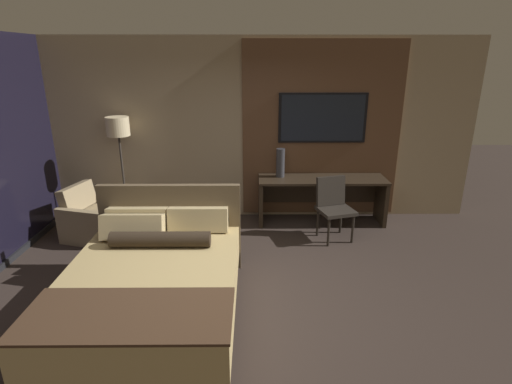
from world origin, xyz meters
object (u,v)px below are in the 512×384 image
(armchair_by_window, at_px, (97,219))
(bed, at_px, (153,286))
(desk_chair, at_px, (333,203))
(floor_lamp, at_px, (119,135))
(tv, at_px, (323,118))
(vase_tall, at_px, (280,163))
(desk, at_px, (321,191))

(armchair_by_window, bearing_deg, bed, -131.29)
(desk_chair, bearing_deg, floor_lamp, 153.28)
(tv, distance_m, armchair_by_window, 3.68)
(bed, bearing_deg, armchair_by_window, 123.49)
(floor_lamp, relative_size, vase_tall, 3.76)
(floor_lamp, xyz_separation_m, vase_tall, (2.42, 0.05, -0.44))
(tv, xyz_separation_m, desk_chair, (0.08, -0.82, -1.08))
(desk_chair, relative_size, armchair_by_window, 0.89)
(bed, distance_m, armchair_by_window, 2.32)
(tv, distance_m, desk_chair, 1.36)
(desk, bearing_deg, desk_chair, -82.42)
(floor_lamp, distance_m, vase_tall, 2.46)
(desk, height_order, armchair_by_window, armchair_by_window)
(tv, height_order, desk_chair, tv)
(bed, relative_size, armchair_by_window, 2.17)
(desk, height_order, vase_tall, vase_tall)
(bed, height_order, desk, bed)
(bed, relative_size, desk, 1.11)
(desk, xyz_separation_m, desk_chair, (0.08, -0.58, 0.02))
(bed, bearing_deg, floor_lamp, 112.29)
(armchair_by_window, xyz_separation_m, vase_tall, (2.70, 0.56, 0.70))
(tv, xyz_separation_m, floor_lamp, (-3.07, -0.23, -0.22))
(desk, distance_m, desk_chair, 0.59)
(desk, xyz_separation_m, tv, (-0.00, 0.23, 1.10))
(tv, bearing_deg, bed, -127.76)
(desk, relative_size, vase_tall, 4.43)
(tv, height_order, vase_tall, tv)
(desk, height_order, desk_chair, desk_chair)
(desk, distance_m, floor_lamp, 3.19)
(desk_chair, distance_m, floor_lamp, 3.31)
(desk, height_order, tv, tv)
(armchair_by_window, height_order, floor_lamp, floor_lamp)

